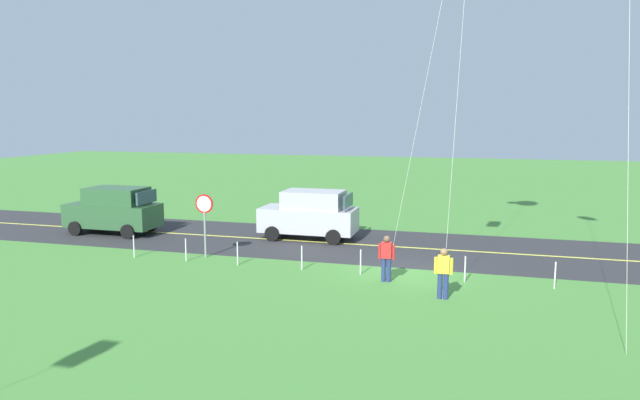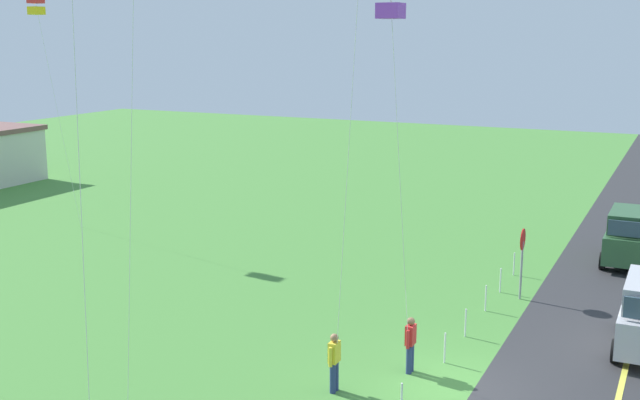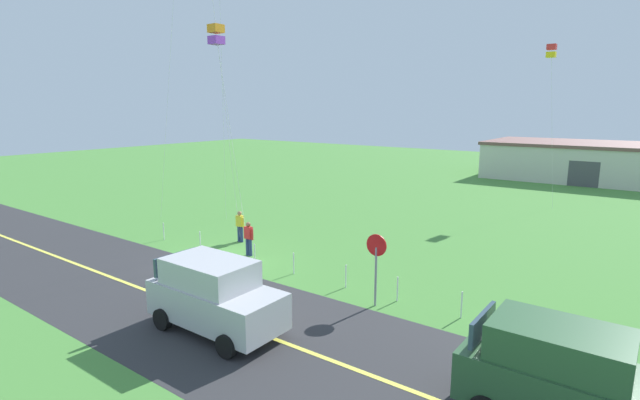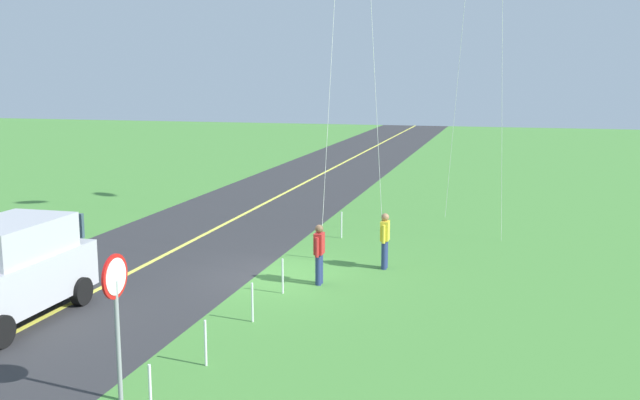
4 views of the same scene
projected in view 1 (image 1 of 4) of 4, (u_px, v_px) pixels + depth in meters
ground_plane at (403, 273)px, 20.95m from camera, size 120.00×120.00×0.10m
asphalt_road at (415, 248)px, 24.76m from camera, size 120.00×7.00×0.00m
road_centre_stripe at (415, 248)px, 24.75m from camera, size 120.00×0.16×0.00m
car_suv_foreground at (310, 214)px, 26.50m from camera, size 4.40×2.12×2.24m
car_parked_east_near at (114, 210)px, 27.71m from camera, size 4.40×2.12×2.24m
stop_sign at (204, 213)px, 22.89m from camera, size 0.76×0.08×2.56m
person_adult_near at (443, 272)px, 17.75m from camera, size 0.58×0.22×1.60m
person_adult_companion at (386, 257)px, 19.61m from camera, size 0.58×0.22×1.60m
fence_post_0 at (555, 275)px, 18.86m from camera, size 0.05×0.05×0.90m
fence_post_1 at (465, 269)px, 19.63m from camera, size 0.05×0.05×0.90m
fence_post_2 at (361, 262)px, 20.59m from camera, size 0.05×0.05×0.90m
fence_post_3 at (302, 258)px, 21.18m from camera, size 0.05×0.05×0.90m
fence_post_4 at (238, 253)px, 21.86m from camera, size 0.05×0.05×0.90m
fence_post_5 at (186, 250)px, 22.44m from camera, size 0.05×0.05×0.90m
fence_post_6 at (134, 246)px, 23.06m from camera, size 0.05×0.05×0.90m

